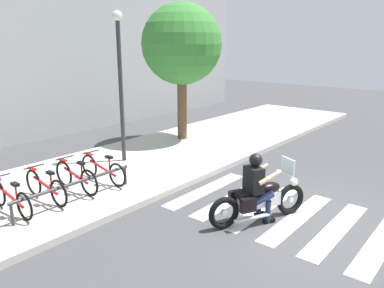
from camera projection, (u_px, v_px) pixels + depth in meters
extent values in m
plane|color=#424244|center=(296.00, 219.00, 7.79)|extent=(48.00, 48.00, 0.00)
cube|color=#B7B2A8|center=(132.00, 166.00, 10.89)|extent=(24.00, 4.40, 0.15)
cube|color=white|center=(380.00, 243.00, 6.84)|extent=(2.80, 0.40, 0.01)
cube|color=white|center=(336.00, 229.00, 7.33)|extent=(2.80, 0.40, 0.01)
cube|color=white|center=(297.00, 218.00, 7.82)|extent=(2.80, 0.40, 0.01)
cube|color=white|center=(263.00, 207.00, 8.32)|extent=(2.80, 0.40, 0.01)
cube|color=white|center=(233.00, 198.00, 8.81)|extent=(2.80, 0.40, 0.01)
cube|color=white|center=(206.00, 190.00, 9.30)|extent=(2.80, 0.40, 0.01)
torus|color=black|center=(290.00, 199.00, 7.93)|extent=(0.65, 0.40, 0.66)
cylinder|color=silver|center=(290.00, 199.00, 7.93)|extent=(0.15, 0.14, 0.12)
torus|color=black|center=(224.00, 213.00, 7.29)|extent=(0.65, 0.40, 0.66)
cylinder|color=silver|center=(224.00, 213.00, 7.29)|extent=(0.15, 0.14, 0.12)
cube|color=silver|center=(259.00, 199.00, 7.58)|extent=(0.92, 0.64, 0.28)
ellipsoid|color=black|center=(269.00, 187.00, 7.61)|extent=(0.59, 0.48, 0.22)
cube|color=black|center=(250.00, 194.00, 7.45)|extent=(0.63, 0.50, 0.10)
cube|color=black|center=(236.00, 197.00, 7.60)|extent=(0.34, 0.25, 0.28)
cube|color=black|center=(248.00, 205.00, 7.21)|extent=(0.34, 0.25, 0.28)
cylinder|color=silver|center=(286.00, 174.00, 7.72)|extent=(0.30, 0.57, 0.03)
sphere|color=white|center=(294.00, 182.00, 7.85)|extent=(0.18, 0.18, 0.18)
cube|color=silver|center=(288.00, 166.00, 7.68)|extent=(0.21, 0.38, 0.32)
cylinder|color=silver|center=(252.00, 218.00, 7.38)|extent=(0.75, 0.42, 0.08)
cube|color=black|center=(254.00, 179.00, 7.40)|extent=(0.41, 0.47, 0.52)
sphere|color=black|center=(256.00, 160.00, 7.31)|extent=(0.26, 0.26, 0.26)
cylinder|color=tan|center=(257.00, 171.00, 7.66)|extent=(0.51, 0.31, 0.26)
cylinder|color=tan|center=(270.00, 178.00, 7.28)|extent=(0.51, 0.31, 0.26)
cylinder|color=#1E284C|center=(255.00, 192.00, 7.69)|extent=(0.46, 0.32, 0.24)
cylinder|color=#1E284C|center=(259.00, 206.00, 7.83)|extent=(0.11, 0.11, 0.48)
cube|color=black|center=(260.00, 214.00, 7.89)|extent=(0.26, 0.19, 0.08)
cylinder|color=#1E284C|center=(264.00, 198.00, 7.41)|extent=(0.46, 0.32, 0.24)
cylinder|color=#1E284C|center=(268.00, 212.00, 7.54)|extent=(0.11, 0.11, 0.48)
cube|color=black|center=(269.00, 221.00, 7.61)|extent=(0.26, 0.19, 0.08)
torus|color=black|center=(24.00, 206.00, 7.30)|extent=(0.06, 0.59, 0.59)
cylinder|color=red|center=(10.00, 197.00, 7.61)|extent=(0.07, 0.97, 0.26)
cylinder|color=red|center=(16.00, 193.00, 7.41)|extent=(0.04, 0.04, 0.36)
cube|color=black|center=(15.00, 184.00, 7.36)|extent=(0.10, 0.20, 0.06)
torus|color=black|center=(34.00, 183.00, 8.50)|extent=(0.06, 0.61, 0.61)
torus|color=black|center=(59.00, 194.00, 7.89)|extent=(0.06, 0.61, 0.61)
cylinder|color=red|center=(45.00, 185.00, 8.18)|extent=(0.07, 0.90, 0.25)
cylinder|color=red|center=(51.00, 181.00, 7.98)|extent=(0.04, 0.04, 0.38)
cube|color=black|center=(50.00, 173.00, 7.94)|extent=(0.10, 0.20, 0.06)
cylinder|color=black|center=(34.00, 167.00, 8.33)|extent=(0.48, 0.04, 0.03)
cube|color=red|center=(32.00, 169.00, 8.41)|extent=(0.08, 0.28, 0.04)
torus|color=black|center=(64.00, 174.00, 9.06)|extent=(0.06, 0.63, 0.63)
torus|color=black|center=(89.00, 183.00, 8.46)|extent=(0.06, 0.63, 0.63)
cylinder|color=red|center=(76.00, 175.00, 8.74)|extent=(0.07, 0.89, 0.24)
cylinder|color=red|center=(82.00, 171.00, 8.55)|extent=(0.04, 0.04, 0.39)
cube|color=black|center=(81.00, 163.00, 8.50)|extent=(0.10, 0.20, 0.06)
cylinder|color=black|center=(65.00, 158.00, 8.89)|extent=(0.48, 0.04, 0.03)
cube|color=red|center=(63.00, 160.00, 8.97)|extent=(0.08, 0.28, 0.04)
torus|color=black|center=(89.00, 166.00, 9.67)|extent=(0.06, 0.60, 0.60)
torus|color=black|center=(117.00, 175.00, 9.00)|extent=(0.06, 0.60, 0.60)
cylinder|color=red|center=(103.00, 168.00, 9.32)|extent=(0.07, 0.98, 0.26)
cylinder|color=red|center=(109.00, 164.00, 9.11)|extent=(0.04, 0.04, 0.37)
cube|color=black|center=(109.00, 157.00, 9.06)|extent=(0.10, 0.20, 0.06)
cylinder|color=black|center=(91.00, 152.00, 9.49)|extent=(0.48, 0.04, 0.03)
cube|color=red|center=(88.00, 154.00, 9.58)|extent=(0.08, 0.28, 0.04)
cylinder|color=#333338|center=(75.00, 183.00, 8.10)|extent=(2.90, 0.07, 0.07)
cylinder|color=#333338|center=(12.00, 215.00, 7.12)|extent=(0.06, 0.06, 0.45)
cylinder|color=#333338|center=(125.00, 176.00, 9.20)|extent=(0.06, 0.06, 0.45)
cylinder|color=#2D2D33|center=(121.00, 96.00, 10.65)|extent=(0.12, 0.12, 4.10)
sphere|color=white|center=(117.00, 16.00, 10.09)|extent=(0.28, 0.28, 0.28)
cylinder|color=brown|center=(182.00, 108.00, 13.40)|extent=(0.34, 0.34, 2.51)
sphere|color=#387F33|center=(182.00, 44.00, 12.82)|extent=(2.76, 2.76, 2.76)
cube|color=#9C9C9C|center=(19.00, 21.00, 13.30)|extent=(24.00, 1.20, 8.51)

